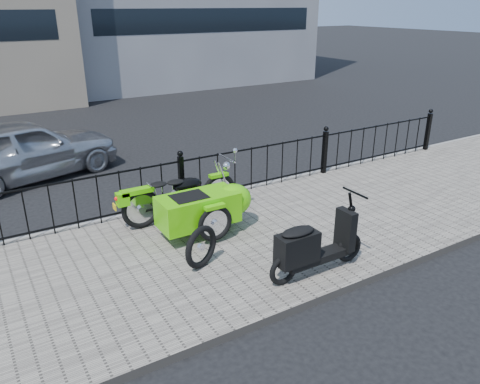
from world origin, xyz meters
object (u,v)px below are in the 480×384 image
scooter (312,247)px  sedan_car (24,150)px  motorcycle_sidecar (204,204)px  spare_tire (201,247)px

scooter → sedan_car: (-2.75, 6.60, 0.14)m
scooter → sedan_car: sedan_car is taller
motorcycle_sidecar → scooter: 2.14m
scooter → spare_tire: (-1.23, 0.99, -0.11)m
scooter → spare_tire: scooter is taller
scooter → sedan_car: bearing=112.6°
motorcycle_sidecar → spare_tire: bearing=-119.3°
scooter → spare_tire: size_ratio=2.55×
spare_tire → sedan_car: 5.82m
sedan_car → scooter: bearing=-173.1°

